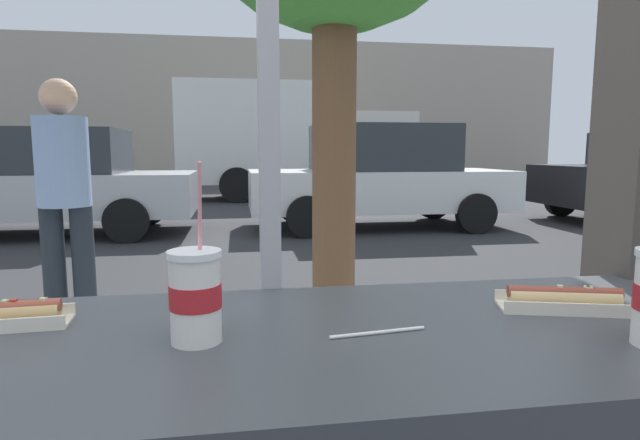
# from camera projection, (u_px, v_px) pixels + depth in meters

# --- Properties ---
(ground_plane) EXTENTS (60.00, 60.00, 0.00)m
(ground_plane) POSITION_uv_depth(u_px,v_px,m) (242.00, 226.00, 9.22)
(ground_plane) COLOR #2D2D30
(sidewalk_strip) EXTENTS (16.00, 2.80, 0.11)m
(sidewalk_strip) POSITION_uv_depth(u_px,v_px,m) (255.00, 373.00, 2.95)
(sidewalk_strip) COLOR #9E998E
(sidewalk_strip) RESTS_ON ground
(building_facade_far) EXTENTS (28.00, 1.20, 5.87)m
(building_facade_far) POSITION_uv_depth(u_px,v_px,m) (237.00, 112.00, 22.07)
(building_facade_far) COLOR #A89E8E
(building_facade_far) RESTS_ON ground
(soda_cup_right) EXTENTS (0.10, 0.10, 0.32)m
(soda_cup_right) POSITION_uv_depth(u_px,v_px,m) (195.00, 295.00, 0.93)
(soda_cup_right) COLOR silver
(soda_cup_right) RESTS_ON window_counter
(hotdog_tray_far) EXTENTS (0.29, 0.17, 0.05)m
(hotdog_tray_far) POSITION_uv_depth(u_px,v_px,m) (564.00, 299.00, 1.13)
(hotdog_tray_far) COLOR beige
(hotdog_tray_far) RESTS_ON window_counter
(loose_straw) EXTENTS (0.19, 0.03, 0.01)m
(loose_straw) POSITION_uv_depth(u_px,v_px,m) (378.00, 332.00, 0.98)
(loose_straw) COLOR white
(loose_straw) RESTS_ON window_counter
(parked_car_silver) EXTENTS (4.67, 2.07, 1.65)m
(parked_car_silver) POSITION_uv_depth(u_px,v_px,m) (41.00, 181.00, 8.09)
(parked_car_silver) COLOR #BCBCC1
(parked_car_silver) RESTS_ON ground
(parked_car_white) EXTENTS (4.37, 2.03, 1.74)m
(parked_car_white) POSITION_uv_depth(u_px,v_px,m) (379.00, 176.00, 8.93)
(parked_car_white) COLOR silver
(parked_car_white) RESTS_ON ground
(box_truck) EXTENTS (6.32, 2.44, 3.09)m
(box_truck) POSITION_uv_depth(u_px,v_px,m) (290.00, 138.00, 14.40)
(box_truck) COLOR silver
(box_truck) RESTS_ON ground
(pedestrian) EXTENTS (0.32, 0.32, 1.63)m
(pedestrian) POSITION_uv_depth(u_px,v_px,m) (64.00, 192.00, 3.30)
(pedestrian) COLOR #1C232A
(pedestrian) RESTS_ON sidewalk_strip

